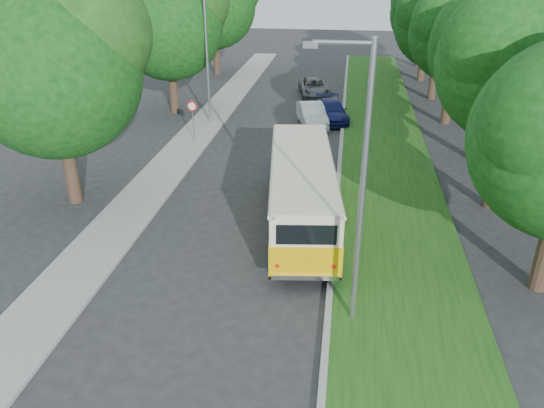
# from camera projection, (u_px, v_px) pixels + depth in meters

# --- Properties ---
(ground) EXTENTS (120.00, 120.00, 0.00)m
(ground) POSITION_uv_depth(u_px,v_px,m) (227.00, 264.00, 18.27)
(ground) COLOR #28282A
(ground) RESTS_ON ground
(curb) EXTENTS (0.20, 70.00, 0.15)m
(curb) POSITION_uv_depth(u_px,v_px,m) (336.00, 206.00, 22.23)
(curb) COLOR gray
(curb) RESTS_ON ground
(grass_verge) EXTENTS (4.50, 70.00, 0.13)m
(grass_verge) POSITION_uv_depth(u_px,v_px,m) (393.00, 209.00, 21.94)
(grass_verge) COLOR #1D4612
(grass_verge) RESTS_ON ground
(sidewalk) EXTENTS (2.20, 70.00, 0.12)m
(sidewalk) POSITION_uv_depth(u_px,v_px,m) (145.00, 194.00, 23.31)
(sidewalk) COLOR gray
(sidewalk) RESTS_ON ground
(treeline) EXTENTS (24.27, 41.91, 9.46)m
(treeline) POSITION_uv_depth(u_px,v_px,m) (341.00, 22.00, 31.34)
(treeline) COLOR #332319
(treeline) RESTS_ON ground
(lamppost_near) EXTENTS (1.71, 0.16, 8.00)m
(lamppost_near) POSITION_uv_depth(u_px,v_px,m) (359.00, 183.00, 13.60)
(lamppost_near) COLOR gray
(lamppost_near) RESTS_ON ground
(lamppost_far) EXTENTS (1.71, 0.16, 7.50)m
(lamppost_far) POSITION_uv_depth(u_px,v_px,m) (205.00, 56.00, 31.35)
(lamppost_far) COLOR gray
(lamppost_far) RESTS_ON ground
(warning_sign) EXTENTS (0.56, 0.10, 2.50)m
(warning_sign) POSITION_uv_depth(u_px,v_px,m) (193.00, 114.00, 28.78)
(warning_sign) COLOR gray
(warning_sign) RESTS_ON ground
(vintage_bus) EXTENTS (3.47, 9.46, 2.75)m
(vintage_bus) POSITION_uv_depth(u_px,v_px,m) (302.00, 193.00, 20.27)
(vintage_bus) COLOR #EDB507
(vintage_bus) RESTS_ON ground
(car_silver) EXTENTS (1.47, 3.62, 1.23)m
(car_silver) POSITION_uv_depth(u_px,v_px,m) (292.00, 154.00, 26.35)
(car_silver) COLOR #9F9EA3
(car_silver) RESTS_ON ground
(car_white) EXTENTS (2.37, 4.26, 1.33)m
(car_white) POSITION_uv_depth(u_px,v_px,m) (312.00, 115.00, 32.38)
(car_white) COLOR white
(car_white) RESTS_ON ground
(car_blue) EXTENTS (2.56, 4.56, 1.25)m
(car_blue) POSITION_uv_depth(u_px,v_px,m) (332.00, 111.00, 33.30)
(car_blue) COLOR navy
(car_blue) RESTS_ON ground
(car_grey) EXTENTS (2.84, 4.73, 1.23)m
(car_grey) POSITION_uv_depth(u_px,v_px,m) (314.00, 87.00, 39.00)
(car_grey) COLOR #595B60
(car_grey) RESTS_ON ground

